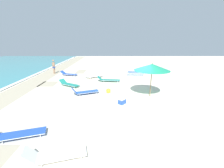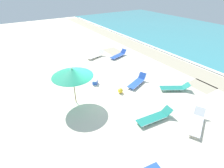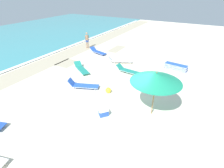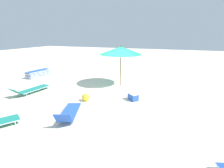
{
  "view_description": "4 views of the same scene",
  "coord_description": "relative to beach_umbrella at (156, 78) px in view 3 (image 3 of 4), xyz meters",
  "views": [
    {
      "loc": [
        -10.64,
        1.5,
        4.03
      ],
      "look_at": [
        0.13,
        1.45,
        0.9
      ],
      "focal_mm": 24.0,
      "sensor_mm": 36.0,
      "label": 1
    },
    {
      "loc": [
        9.27,
        -4.48,
        7.09
      ],
      "look_at": [
        0.45,
        1.16,
        0.82
      ],
      "focal_mm": 28.0,
      "sensor_mm": 36.0,
      "label": 2
    },
    {
      "loc": [
        -7.74,
        -3.23,
        6.05
      ],
      "look_at": [
        0.47,
        1.34,
        0.86
      ],
      "focal_mm": 28.0,
      "sensor_mm": 36.0,
      "label": 3
    },
    {
      "loc": [
        -3.43,
        8.72,
        3.17
      ],
      "look_at": [
        -0.51,
        1.24,
        0.85
      ],
      "focal_mm": 28.0,
      "sensor_mm": 36.0,
      "label": 4
    }
  ],
  "objects": [
    {
      "name": "sun_lounger_mid_beach_pair_a",
      "position": [
        6.91,
        7.99,
        -1.99
      ],
      "size": [
        1.16,
        2.15,
        0.52
      ],
      "rotation": [
        0.0,
        0.0,
        -0.29
      ],
      "color": "blue",
      "rests_on": "ground_plane"
    },
    {
      "name": "sun_lounger_mid_beach_solo",
      "position": [
        2.57,
        6.79,
        -1.98
      ],
      "size": [
        1.62,
        2.12,
        0.54
      ],
      "rotation": [
        0.0,
        0.0,
        -0.55
      ],
      "color": "#1E8475",
      "rests_on": "ground_plane"
    },
    {
      "name": "sun_lounger_mid_beach_pair_b",
      "position": [
        5.75,
        4.87,
        -1.98
      ],
      "size": [
        1.53,
        2.22,
        0.59
      ],
      "rotation": [
        0.0,
        0.0,
        0.47
      ],
      "color": "white",
      "rests_on": "ground_plane"
    },
    {
      "name": "ground_plane",
      "position": [
        0.04,
        1.42,
        -2.28
      ],
      "size": [
        60.0,
        60.0,
        0.16
      ],
      "color": "beige"
    },
    {
      "name": "cooler_box",
      "position": [
        -1.41,
        2.21,
        -2.01
      ],
      "size": [
        0.61,
        0.59,
        0.37
      ],
      "rotation": [
        0.0,
        0.0,
        5.58
      ],
      "color": "blue",
      "rests_on": "ground_plane"
    },
    {
      "name": "sun_lounger_near_water_left",
      "position": [
        4.14,
        3.2,
        -1.99
      ],
      "size": [
        0.85,
        2.32,
        0.53
      ],
      "rotation": [
        0.0,
        0.0,
        -0.11
      ],
      "color": "#1E8475",
      "rests_on": "ground_plane"
    },
    {
      "name": "beachgoer_wading_adult",
      "position": [
        7.96,
        10.11,
        -1.2
      ],
      "size": [
        0.43,
        0.27,
        1.76
      ],
      "rotation": [
        0.0,
        0.0,
        2.83
      ],
      "color": "#A37A5B",
      "rests_on": "ground_plane"
    },
    {
      "name": "sun_lounger_under_umbrella",
      "position": [
        0.41,
        4.98,
        -1.98
      ],
      "size": [
        1.31,
        2.13,
        0.63
      ],
      "rotation": [
        0.0,
        0.0,
        0.37
      ],
      "color": "blue",
      "rests_on": "ground_plane"
    },
    {
      "name": "beach_ball",
      "position": [
        0.72,
        3.15,
        -2.01
      ],
      "size": [
        0.37,
        0.37,
        0.37
      ],
      "color": "yellow",
      "rests_on": "ground_plane"
    },
    {
      "name": "beach_umbrella",
      "position": [
        0.0,
        0.0,
        0.0
      ],
      "size": [
        2.57,
        2.57,
        2.51
      ],
      "color": "olive",
      "rests_on": "ground_plane"
    },
    {
      "name": "lounger_stack",
      "position": [
        6.6,
        0.07,
        -1.95
      ],
      "size": [
        0.87,
        1.98,
        0.49
      ],
      "rotation": [
        0.0,
        0.0,
        -0.14
      ],
      "color": "blue",
      "rests_on": "ground_plane"
    }
  ]
}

